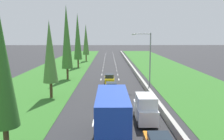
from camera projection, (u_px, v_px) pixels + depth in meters
name	position (u px, v px, depth m)	size (l,w,h in m)	color
ground_plane	(110.00, 69.00, 63.07)	(300.00, 300.00, 0.00)	#28282B
grass_verge_left	(60.00, 69.00, 62.91)	(14.00, 140.00, 0.04)	#2D6623
grass_verge_right	(165.00, 69.00, 63.24)	(14.00, 140.00, 0.04)	#2D6623
median_barrier	(132.00, 67.00, 63.08)	(0.44, 120.00, 0.85)	#9E9B93
lane_markings	(110.00, 69.00, 63.06)	(3.64, 116.00, 0.01)	white
blue_box_truck_centre_lane	(112.00, 115.00, 20.06)	(2.46, 9.40, 4.18)	black
blue_sedan_centre_lane	(110.00, 101.00, 29.45)	(1.82, 4.50, 1.64)	#1E47B7
yellow_sedan_centre_lane	(111.00, 88.00, 36.81)	(1.82, 4.50, 1.64)	yellow
yellow_hatchback_centre_lane	(109.00, 79.00, 44.22)	(1.74, 3.90, 1.72)	yellow
white_van_right_lane	(145.00, 109.00, 24.46)	(1.96, 4.90, 2.82)	white
poplar_tree_nearest	(2.00, 69.00, 17.00)	(2.07, 2.07, 10.63)	#4C3823
poplar_tree_second	(50.00, 52.00, 33.27)	(2.07, 2.07, 10.63)	#4C3823
poplar_tree_third	(67.00, 37.00, 47.23)	(2.16, 2.16, 14.40)	#4C3823
poplar_tree_fourth	(78.00, 37.00, 64.78)	(2.16, 2.16, 14.39)	#4C3823
poplar_tree_fifth	(86.00, 40.00, 80.50)	(2.10, 2.10, 12.15)	#4C3823
street_light_mast	(148.00, 56.00, 40.62)	(3.20, 0.28, 9.00)	gray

